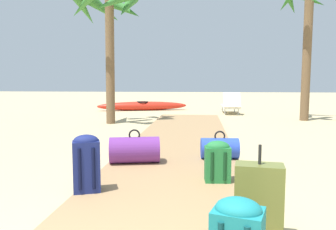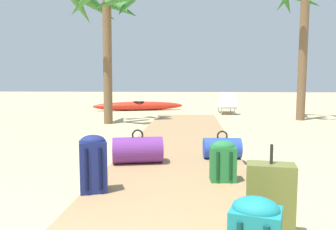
{
  "view_description": "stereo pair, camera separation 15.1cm",
  "coord_description": "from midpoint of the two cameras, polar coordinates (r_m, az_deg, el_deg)",
  "views": [
    {
      "loc": [
        0.36,
        -0.99,
        1.25
      ],
      "look_at": [
        -0.29,
        5.72,
        0.55
      ],
      "focal_mm": 36.13,
      "sensor_mm": 36.0,
      "label": 1
    },
    {
      "loc": [
        0.21,
        -1.01,
        1.25
      ],
      "look_at": [
        -0.29,
        5.72,
        0.55
      ],
      "focal_mm": 36.13,
      "sensor_mm": 36.0,
      "label": 2
    }
  ],
  "objects": [
    {
      "name": "ground_plane",
      "position": [
        5.31,
        1.03,
        -7.68
      ],
      "size": [
        60.0,
        60.0,
        0.0
      ],
      "primitive_type": "plane",
      "color": "tan"
    },
    {
      "name": "boardwalk",
      "position": [
        6.32,
        1.56,
        -5.11
      ],
      "size": [
        1.87,
        10.39,
        0.08
      ],
      "primitive_type": "cube",
      "color": "#9E7A51",
      "rests_on": "ground"
    },
    {
      "name": "backpack_green",
      "position": [
        3.98,
        8.18,
        -7.49
      ],
      "size": [
        0.3,
        0.24,
        0.48
      ],
      "color": "#237538",
      "rests_on": "boardwalk"
    },
    {
      "name": "duffel_bag_blue",
      "position": [
        5.14,
        8.27,
        -5.52
      ],
      "size": [
        0.58,
        0.35,
        0.42
      ],
      "color": "#2847B7",
      "rests_on": "boardwalk"
    },
    {
      "name": "duffel_bag_purple",
      "position": [
        4.82,
        -6.04,
        -5.89
      ],
      "size": [
        0.76,
        0.5,
        0.48
      ],
      "color": "#6B2D84",
      "rests_on": "boardwalk"
    },
    {
      "name": "backpack_navy",
      "position": [
        3.64,
        -13.69,
        -7.77
      ],
      "size": [
        0.32,
        0.27,
        0.61
      ],
      "color": "navy",
      "rests_on": "boardwalk"
    },
    {
      "name": "suitcase_olive",
      "position": [
        2.8,
        15.33,
        -13.17
      ],
      "size": [
        0.39,
        0.25,
        0.68
      ],
      "color": "olive",
      "rests_on": "boardwalk"
    },
    {
      "name": "palm_tree_far_left",
      "position": [
        9.99,
        -11.31,
        16.08
      ],
      "size": [
        2.11,
        2.2,
        3.86
      ],
      "color": "brown",
      "rests_on": "ground"
    },
    {
      "name": "palm_tree_far_right",
      "position": [
        11.43,
        21.54,
        15.99
      ],
      "size": [
        1.96,
        1.96,
        4.31
      ],
      "color": "brown",
      "rests_on": "ground"
    },
    {
      "name": "lounge_chair",
      "position": [
        12.79,
        9.54,
        1.71
      ],
      "size": [
        0.63,
        1.54,
        0.8
      ],
      "color": "white",
      "rests_on": "ground"
    },
    {
      "name": "kayak",
      "position": [
        13.98,
        -5.28,
        1.53
      ],
      "size": [
        3.71,
        1.49,
        0.37
      ],
      "color": "red",
      "rests_on": "ground"
    }
  ]
}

